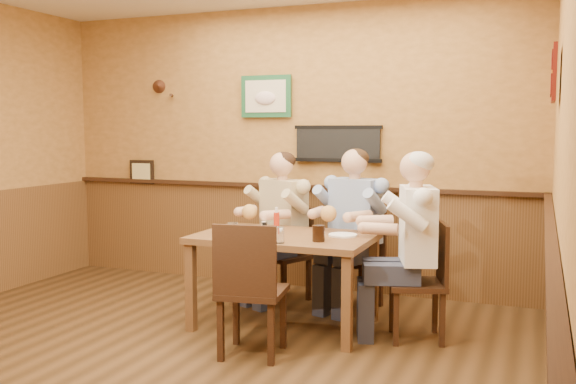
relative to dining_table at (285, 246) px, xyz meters
name	(u,v)px	position (x,y,z in m)	size (l,w,h in m)	color
room	(174,115)	(-0.37, -1.03, 1.03)	(5.02, 5.03, 2.81)	#33210F
dining_table	(285,246)	(0.00, 0.00, 0.00)	(1.40, 0.90, 0.75)	brown
chair_back_left	(284,254)	(-0.30, 0.72, -0.22)	(0.40, 0.40, 0.87)	#341E10
chair_back_right	(355,258)	(0.38, 0.73, -0.21)	(0.41, 0.41, 0.89)	#341E10
chair_right_end	(417,281)	(1.05, 0.06, -0.21)	(0.41, 0.41, 0.90)	#341E10
chair_near_side	(253,288)	(0.04, -0.70, -0.18)	(0.44, 0.44, 0.96)	#341E10
diner_tan_shirt	(284,234)	(-0.30, 0.72, -0.04)	(0.57, 0.57, 1.24)	beige
diner_blue_polo	(355,237)	(0.38, 0.73, -0.02)	(0.59, 0.59, 1.28)	#839AC5
diner_white_elder	(417,256)	(1.05, 0.06, -0.02)	(0.59, 0.59, 1.28)	white
water_glass_left	(233,230)	(-0.32, -0.29, 0.15)	(0.08, 0.08, 0.12)	white
water_glass_mid	(279,235)	(0.10, -0.37, 0.15)	(0.08, 0.08, 0.12)	white
cola_tumbler	(319,233)	(0.36, -0.20, 0.15)	(0.09, 0.09, 0.12)	black
hot_sauce_bottle	(277,222)	(-0.08, 0.03, 0.19)	(0.05, 0.05, 0.19)	red
salt_shaker	(264,226)	(-0.22, 0.08, 0.13)	(0.03, 0.03, 0.08)	white
pepper_shaker	(265,229)	(-0.15, -0.06, 0.14)	(0.04, 0.04, 0.10)	black
plate_far_left	(261,229)	(-0.28, 0.15, 0.10)	(0.24, 0.24, 0.02)	white
plate_far_right	(343,235)	(0.46, 0.11, 0.10)	(0.23, 0.23, 0.02)	white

